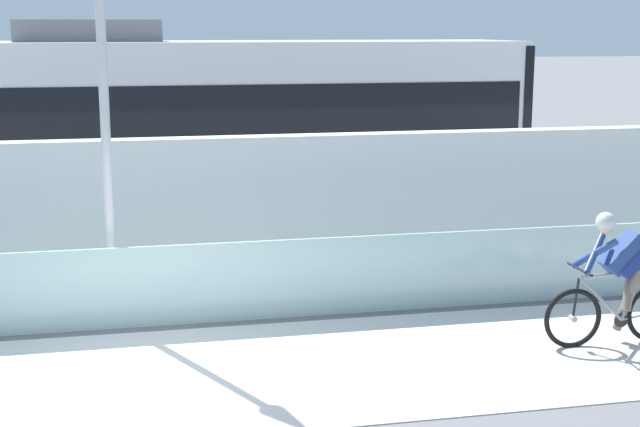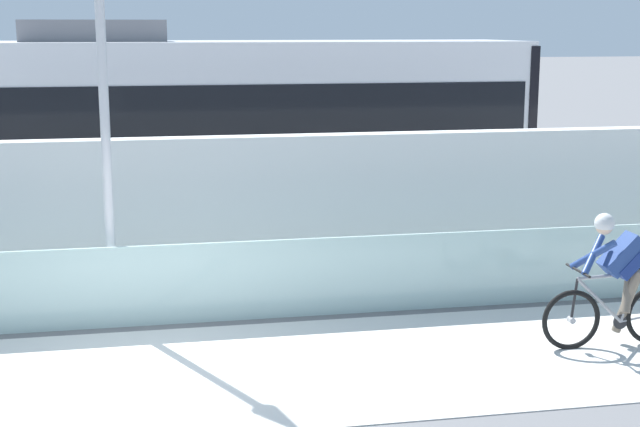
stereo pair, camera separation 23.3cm
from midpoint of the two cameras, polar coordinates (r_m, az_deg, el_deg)
name	(u,v)px [view 2 (the right image)]	position (r m, az deg, el deg)	size (l,w,h in m)	color
ground_plane	(148,379)	(10.18, -9.91, -10.02)	(200.00, 200.00, 0.00)	slate
bike_path_deck	(148,378)	(10.18, -9.91, -9.99)	(32.00, 3.20, 0.01)	silver
glass_parapet	(145,286)	(11.77, -10.20, -4.41)	(32.00, 0.05, 1.03)	silver
concrete_barrier_wall	(142,214)	(13.39, -10.42, -0.02)	(32.00, 0.36, 2.16)	white
tram_rail_near	(144,247)	(16.05, -10.40, -2.05)	(32.00, 0.08, 0.01)	#595654
tram_rail_far	(143,229)	(17.45, -10.47, -0.97)	(32.00, 0.08, 0.01)	#595654
tram	(213,131)	(16.49, -6.21, 5.10)	(11.06, 2.54, 3.81)	silver
cyclist_on_bike	(616,282)	(11.33, 18.33, -4.05)	(1.77, 0.58, 1.61)	black
lamp_post_antenna	(102,61)	(11.64, -12.73, 9.19)	(0.28, 0.28, 5.20)	gray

